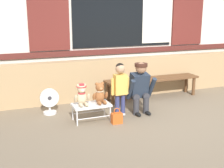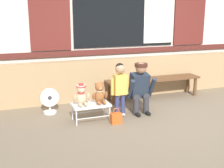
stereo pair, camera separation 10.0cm
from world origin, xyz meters
name	(u,v)px [view 1 (the left image)]	position (x,y,z in m)	size (l,w,h in m)	color
ground_plane	(163,115)	(0.00, 0.00, 0.00)	(60.00, 60.00, 0.00)	#756651
brick_low_wall	(131,77)	(0.00, 1.43, 0.42)	(7.15, 0.25, 0.85)	tan
shop_facade	(122,11)	(0.00, 1.94, 1.83)	(7.30, 0.26, 3.66)	silver
wooden_bench_long	(152,81)	(0.35, 1.06, 0.37)	(2.10, 0.40, 0.44)	brown
small_display_bench	(91,106)	(-1.30, 0.21, 0.27)	(0.64, 0.36, 0.30)	silver
teddy_bear_with_hat	(82,95)	(-1.46, 0.21, 0.47)	(0.28, 0.27, 0.36)	#CCB289
teddy_bear_plain	(100,94)	(-1.14, 0.21, 0.46)	(0.28, 0.26, 0.36)	#93562D
child_standing	(120,84)	(-0.74, 0.27, 0.59)	(0.35, 0.18, 0.96)	navy
adult_crouching	(140,87)	(-0.34, 0.29, 0.48)	(0.50, 0.49, 0.95)	#333338
handbag_on_ground	(117,118)	(-0.94, -0.07, 0.10)	(0.18, 0.11, 0.27)	#DB561E
floor_fan	(50,101)	(-1.91, 0.81, 0.24)	(0.34, 0.24, 0.48)	silver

